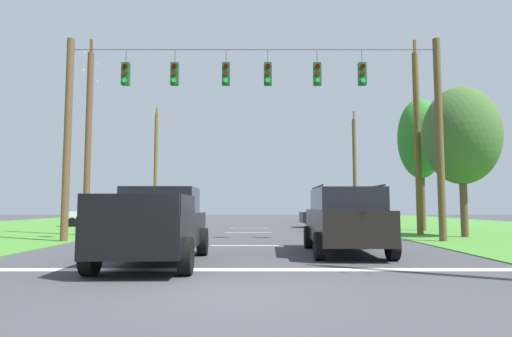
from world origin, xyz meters
name	(u,v)px	position (x,y,z in m)	size (l,w,h in m)	color
ground_plane	(230,295)	(0.00, 0.00, 0.00)	(120.00, 120.00, 0.00)	#3D3D42
stop_bar_stripe	(237,270)	(0.00, 2.79, 0.00)	(12.93, 0.45, 0.01)	white
lane_dash_0	(244,245)	(0.00, 8.79, 0.00)	(0.15, 2.50, 0.01)	white
lane_dash_1	(248,232)	(0.00, 16.50, 0.00)	(0.15, 2.50, 0.01)	white
lane_dash_2	(249,228)	(0.00, 21.06, 0.00)	(0.15, 2.50, 0.01)	white
overhead_signal_span	(251,123)	(0.24, 10.42, 4.87)	(15.63, 0.31, 8.44)	brown
pickup_truck	(156,225)	(-2.11, 3.88, 0.97)	(2.39, 5.45, 1.95)	black
suv_black	(344,219)	(3.15, 6.06, 1.06)	(2.32, 4.85, 2.05)	black
distant_car_crossing_white	(354,214)	(8.34, 27.86, 0.79)	(2.22, 4.40, 1.52)	silver
distant_car_oncoming	(332,215)	(5.56, 21.83, 0.79)	(4.36, 2.14, 1.52)	black
distant_car_far_parked	(97,215)	(-10.57, 23.12, 0.79)	(4.39, 2.20, 1.52)	silver
utility_pole_mid_right	(417,140)	(8.54, 14.34, 4.76)	(0.31, 1.83, 9.91)	brown
utility_pole_far_right	(354,168)	(8.59, 28.54, 4.52)	(0.33, 1.83, 9.31)	brown
utility_pole_mid_left	(88,137)	(-7.83, 13.89, 4.81)	(0.30, 1.90, 9.76)	brown
utility_pole_far_left	(155,165)	(-8.01, 29.09, 4.85)	(0.30, 1.80, 9.73)	brown
tree_roadside_right	(420,139)	(10.05, 17.92, 5.32)	(2.58, 2.58, 7.71)	brown
tree_roadside_far_right	(460,136)	(9.97, 12.73, 4.70)	(3.48, 3.48, 6.99)	brown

